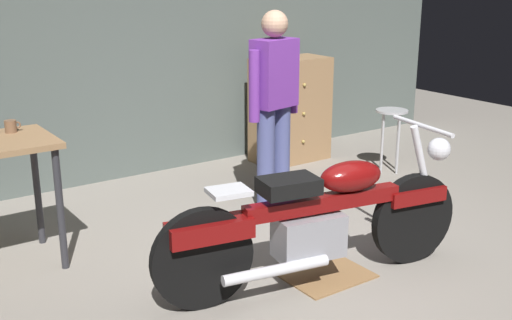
{
  "coord_description": "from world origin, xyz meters",
  "views": [
    {
      "loc": [
        -2.56,
        -2.94,
        1.97
      ],
      "look_at": [
        -0.02,
        0.7,
        0.65
      ],
      "focal_mm": 44.71,
      "sensor_mm": 36.0,
      "label": 1
    }
  ],
  "objects": [
    {
      "name": "drip_tray",
      "position": [
        0.05,
        -0.04,
        0.01
      ],
      "size": [
        0.56,
        0.4,
        0.01
      ],
      "primitive_type": "cube",
      "color": "olive",
      "rests_on": "ground_plane"
    },
    {
      "name": "person_standing",
      "position": [
        0.56,
        1.27,
        0.93
      ],
      "size": [
        0.56,
        0.29,
        1.67
      ],
      "rotation": [
        0.0,
        0.0,
        3.35
      ],
      "color": "#4E568D",
      "rests_on": "ground_plane"
    },
    {
      "name": "mug_brown_stoneware",
      "position": [
        -1.5,
        1.53,
        0.94
      ],
      "size": [
        0.11,
        0.08,
        0.09
      ],
      "color": "brown",
      "rests_on": "workbench"
    },
    {
      "name": "wooden_dresser",
      "position": [
        1.54,
        2.3,
        0.55
      ],
      "size": [
        0.8,
        0.47,
        1.1
      ],
      "color": "#99724C",
      "rests_on": "ground_plane"
    },
    {
      "name": "ground_plane",
      "position": [
        0.0,
        0.0,
        0.0
      ],
      "size": [
        12.0,
        12.0,
        0.0
      ],
      "primitive_type": "plane",
      "color": "gray"
    },
    {
      "name": "shop_stool",
      "position": [
        2.11,
        1.39,
        0.5
      ],
      "size": [
        0.32,
        0.32,
        0.64
      ],
      "color": "#B2B2B7",
      "rests_on": "ground_plane"
    },
    {
      "name": "motorcycle",
      "position": [
        -0.05,
        -0.05,
        0.45
      ],
      "size": [
        2.17,
        0.71,
        1.0
      ],
      "rotation": [
        0.0,
        0.0,
        -0.18
      ],
      "color": "black",
      "rests_on": "ground_plane"
    },
    {
      "name": "back_wall",
      "position": [
        0.0,
        2.8,
        1.55
      ],
      "size": [
        8.0,
        0.12,
        3.1
      ],
      "primitive_type": "cube",
      "color": "#56605B",
      "rests_on": "ground_plane"
    }
  ]
}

